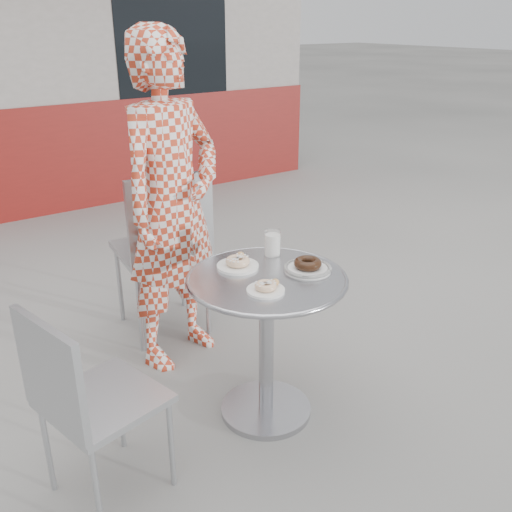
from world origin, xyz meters
TOP-DOWN VIEW (x-y plane):
  - ground at (0.00, 0.00)m, footprint 60.00×60.00m
  - bistro_table at (-0.05, 0.05)m, footprint 0.70×0.70m
  - chair_far at (-0.07, 1.04)m, footprint 0.52×0.53m
  - chair_left at (-0.83, 0.01)m, footprint 0.47×0.47m
  - seated_person at (-0.12, 0.76)m, footprint 0.72×0.59m
  - plate_far at (-0.09, 0.21)m, footprint 0.19×0.19m
  - plate_near at (-0.13, -0.06)m, footprint 0.16×0.16m
  - plate_checker at (0.14, -0.00)m, footprint 0.21×0.21m
  - milk_cup at (0.12, 0.23)m, footprint 0.08×0.08m

SIDE VIEW (x-z plane):
  - ground at x=0.00m, z-range 0.00..0.00m
  - chair_left at x=-0.83m, z-range -0.16..0.66m
  - chair_far at x=-0.07m, z-range -0.19..0.80m
  - bistro_table at x=-0.05m, z-range 0.18..0.89m
  - plate_near at x=-0.13m, z-range 0.70..0.74m
  - plate_checker at x=0.14m, z-range 0.70..0.75m
  - plate_far at x=-0.09m, z-range 0.70..0.75m
  - milk_cup at x=0.12m, z-range 0.70..0.82m
  - seated_person at x=-0.12m, z-range 0.00..1.71m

